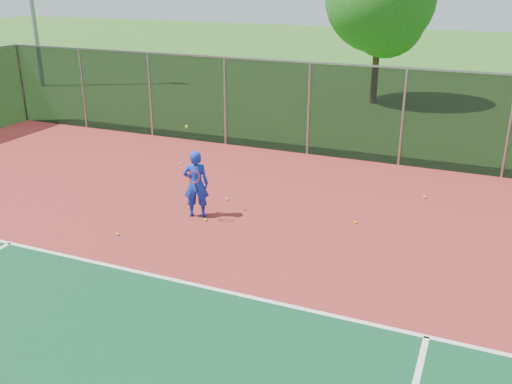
% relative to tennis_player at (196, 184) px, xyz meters
% --- Properties ---
extents(court_apron, '(30.00, 20.00, 0.02)m').
position_rel_tennis_player_xyz_m(court_apron, '(3.89, -3.99, -0.85)').
color(court_apron, maroon).
rests_on(court_apron, ground).
extents(fence_back, '(30.00, 0.06, 3.03)m').
position_rel_tennis_player_xyz_m(fence_back, '(3.89, 6.01, 0.70)').
color(fence_back, black).
rests_on(fence_back, court_apron).
extents(tennis_player, '(0.72, 0.71, 2.25)m').
position_rel_tennis_player_xyz_m(tennis_player, '(0.00, 0.00, 0.00)').
color(tennis_player, '#132DB3').
rests_on(tennis_player, court_apron).
extents(practice_ball_0, '(0.07, 0.07, 0.07)m').
position_rel_tennis_player_xyz_m(practice_ball_0, '(-2.40, 3.38, -0.81)').
color(practice_ball_0, '#D1EF1B').
rests_on(practice_ball_0, court_apron).
extents(practice_ball_1, '(0.07, 0.07, 0.07)m').
position_rel_tennis_player_xyz_m(practice_ball_1, '(5.04, 3.39, -0.81)').
color(practice_ball_1, '#D1EF1B').
rests_on(practice_ball_1, court_apron).
extents(practice_ball_2, '(0.07, 0.07, 0.07)m').
position_rel_tennis_player_xyz_m(practice_ball_2, '(0.33, -0.20, -0.81)').
color(practice_ball_2, '#D1EF1B').
rests_on(practice_ball_2, court_apron).
extents(practice_ball_3, '(0.07, 0.07, 0.07)m').
position_rel_tennis_player_xyz_m(practice_ball_3, '(0.23, 1.22, -0.81)').
color(practice_ball_3, '#D1EF1B').
rests_on(practice_ball_3, court_apron).
extents(practice_ball_4, '(0.07, 0.07, 0.07)m').
position_rel_tennis_player_xyz_m(practice_ball_4, '(-1.15, -1.71, -0.81)').
color(practice_ball_4, '#D1EF1B').
rests_on(practice_ball_4, court_apron).
extents(practice_ball_5, '(0.07, 0.07, 0.07)m').
position_rel_tennis_player_xyz_m(practice_ball_5, '(3.73, 1.06, -0.81)').
color(practice_ball_5, '#D1EF1B').
rests_on(practice_ball_5, court_apron).
extents(tree_back_left, '(4.83, 4.83, 7.09)m').
position_rel_tennis_player_xyz_m(tree_back_left, '(1.32, 14.77, 3.59)').
color(tree_back_left, '#392315').
rests_on(tree_back_left, ground).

